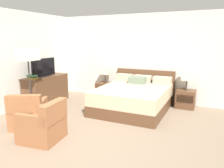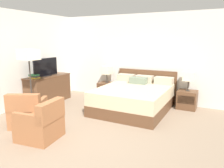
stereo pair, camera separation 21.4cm
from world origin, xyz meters
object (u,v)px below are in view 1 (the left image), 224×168
at_px(tv, 44,68).
at_px(book_small_top, 32,76).
at_px(nightstand_left, 105,90).
at_px(dresser, 46,89).
at_px(floor_lamp, 28,59).
at_px(nightstand_right, 185,99).
at_px(armchair_companion, 44,126).
at_px(armchair_by_window, 28,114).
at_px(bed, 134,97).
at_px(book_red_cover, 33,78).
at_px(table_lamp_right, 187,76).
at_px(book_blue_cover, 33,77).
at_px(table_lamp_left, 105,70).

distance_m(tv, book_small_top, 0.47).
height_order(nightstand_left, dresser, dresser).
relative_size(nightstand_left, floor_lamp, 0.31).
height_order(nightstand_left, tv, tv).
relative_size(nightstand_right, armchair_companion, 0.65).
bearing_deg(armchair_companion, armchair_by_window, 154.64).
height_order(nightstand_right, book_small_top, book_small_top).
relative_size(bed, book_small_top, 8.28).
height_order(bed, armchair_by_window, bed).
bearing_deg(nightstand_left, armchair_by_window, -98.07).
xyz_separation_m(book_red_cover, armchair_by_window, (0.90, -1.09, -0.53)).
xyz_separation_m(bed, table_lamp_right, (1.24, 0.75, 0.56)).
height_order(nightstand_left, book_red_cover, book_red_cover).
relative_size(table_lamp_right, book_blue_cover, 2.23).
height_order(book_red_cover, book_blue_cover, book_blue_cover).
distance_m(bed, floor_lamp, 2.81).
distance_m(nightstand_left, book_red_cover, 2.25).
height_order(nightstand_right, dresser, dresser).
bearing_deg(tv, book_blue_cover, -89.58).
relative_size(nightstand_left, armchair_by_window, 0.54).
distance_m(book_red_cover, book_blue_cover, 0.03).
distance_m(nightstand_left, table_lamp_left, 0.64).
xyz_separation_m(book_small_top, armchair_companion, (1.66, -1.44, -0.60)).
xyz_separation_m(table_lamp_right, armchair_by_window, (-2.87, -2.83, -0.61)).
bearing_deg(armchair_by_window, tv, 120.58).
relative_size(table_lamp_right, book_small_top, 2.10).
xyz_separation_m(table_lamp_left, armchair_by_window, (-0.40, -2.83, -0.61)).
height_order(nightstand_left, nightstand_right, same).
bearing_deg(floor_lamp, bed, 36.64).
distance_m(book_small_top, armchair_companion, 2.28).
bearing_deg(tv, armchair_companion, -48.84).
distance_m(nightstand_left, nightstand_right, 2.47).
xyz_separation_m(nightstand_right, armchair_companion, (-2.13, -3.18, 0.04)).
distance_m(table_lamp_left, dresser, 1.87).
xyz_separation_m(table_lamp_left, book_red_cover, (-1.31, -1.74, -0.07)).
bearing_deg(tv, bed, 12.20).
distance_m(book_red_cover, armchair_by_window, 1.51).
distance_m(bed, table_lamp_right, 1.55).
height_order(nightstand_left, book_small_top, book_small_top).
height_order(bed, book_blue_cover, bed).
bearing_deg(nightstand_right, table_lamp_right, 90.00).
bearing_deg(bed, book_small_top, -158.74).
bearing_deg(armchair_by_window, nightstand_left, 81.93).
bearing_deg(floor_lamp, nightstand_left, 69.69).
xyz_separation_m(book_red_cover, floor_lamp, (0.46, -0.56, 0.59)).
height_order(table_lamp_right, floor_lamp, floor_lamp).
bearing_deg(nightstand_left, table_lamp_left, 90.00).
relative_size(nightstand_left, book_red_cover, 2.03).
bearing_deg(table_lamp_right, bed, -148.82).
relative_size(nightstand_left, tv, 0.55).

